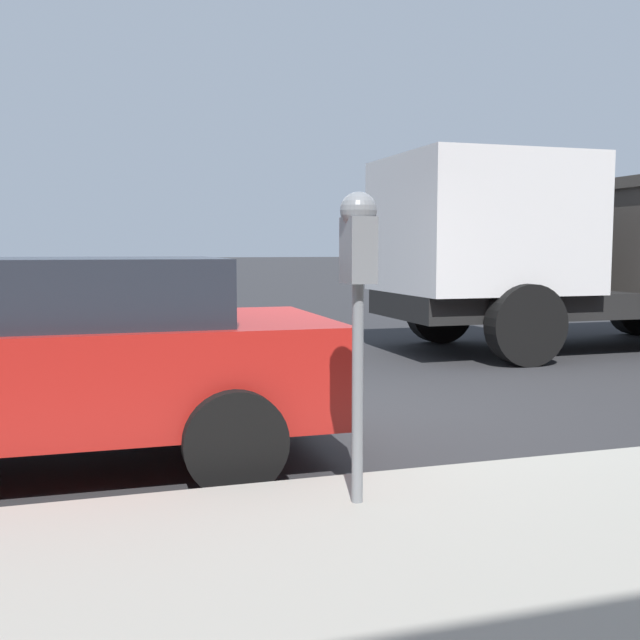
% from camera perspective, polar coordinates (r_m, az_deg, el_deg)
% --- Properties ---
extents(ground_plane, '(220.00, 220.00, 0.00)m').
position_cam_1_polar(ground_plane, '(6.77, 0.33, -7.17)').
color(ground_plane, '#2B2B2D').
extents(parking_meter, '(0.21, 0.19, 1.63)m').
position_cam_1_polar(parking_meter, '(3.86, 2.92, 4.08)').
color(parking_meter, gray).
rests_on(parking_meter, sidewalk).
extents(car_red, '(2.06, 4.23, 1.42)m').
position_cam_1_polar(car_red, '(5.37, -21.69, -2.63)').
color(car_red, '#B21E19').
rests_on(car_red, ground_plane).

